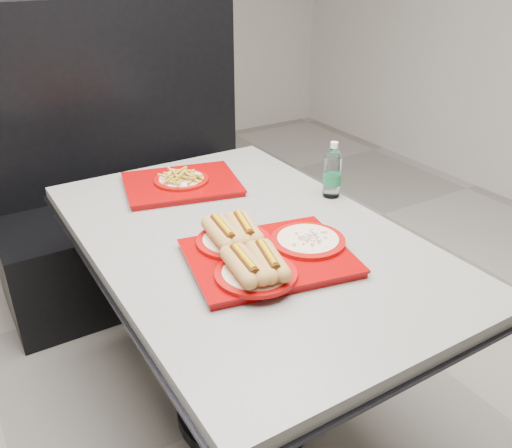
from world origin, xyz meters
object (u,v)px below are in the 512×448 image
diner_table (246,279)px  booth_bench (134,206)px  water_bottle (332,173)px  tray_near (262,251)px  tray_far (181,181)px

diner_table → booth_bench: bearing=90.0°
diner_table → water_bottle: size_ratio=7.05×
diner_table → booth_bench: (0.00, 1.09, -0.18)m
diner_table → booth_bench: 1.11m
tray_near → tray_far: tray_near is taller
diner_table → tray_near: 0.27m
booth_bench → tray_far: bearing=-91.3°
tray_far → diner_table: bearing=-88.1°
diner_table → tray_far: tray_far is taller
diner_table → tray_far: (-0.01, 0.44, 0.19)m
diner_table → tray_far: 0.48m
tray_near → tray_far: 0.61m
tray_far → water_bottle: water_bottle is taller
tray_near → water_bottle: (0.45, 0.26, 0.05)m
water_bottle → booth_bench: bearing=112.1°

